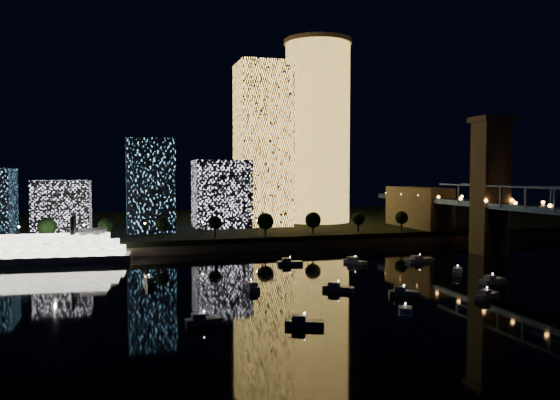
% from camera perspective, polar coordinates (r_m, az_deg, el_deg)
% --- Properties ---
extents(ground, '(520.00, 520.00, 0.00)m').
position_cam_1_polar(ground, '(139.10, 12.02, -9.55)').
color(ground, black).
rests_on(ground, ground).
extents(far_bank, '(420.00, 160.00, 5.00)m').
position_cam_1_polar(far_bank, '(288.13, -3.27, -2.52)').
color(far_bank, black).
rests_on(far_bank, ground).
extents(seawall, '(420.00, 6.00, 3.00)m').
position_cam_1_polar(seawall, '(213.47, 1.48, -4.71)').
color(seawall, '#6B5E4C').
rests_on(seawall, ground).
extents(tower_cylindrical, '(34.00, 34.00, 89.97)m').
position_cam_1_polar(tower_cylindrical, '(274.83, 3.93, 7.15)').
color(tower_cylindrical, '#FFC151').
rests_on(tower_cylindrical, far_bank).
extents(tower_rectangular, '(23.69, 23.69, 75.37)m').
position_cam_1_polar(tower_rectangular, '(256.01, -1.80, 5.80)').
color(tower_rectangular, '#FFC151').
rests_on(tower_rectangular, far_bank).
extents(midrise_blocks, '(116.35, 30.57, 38.73)m').
position_cam_1_polar(midrise_blocks, '(239.67, -15.56, 0.59)').
color(midrise_blocks, white).
rests_on(midrise_blocks, far_bank).
extents(riverboat, '(53.57, 15.38, 15.92)m').
position_cam_1_polar(riverboat, '(196.07, -23.22, -4.87)').
color(riverboat, silver).
rests_on(riverboat, ground).
extents(motorboats, '(95.31, 73.26, 2.78)m').
position_cam_1_polar(motorboats, '(147.60, 8.47, -8.47)').
color(motorboats, silver).
rests_on(motorboats, ground).
extents(esplanade_trees, '(165.86, 6.69, 8.85)m').
position_cam_1_polar(esplanade_trees, '(210.75, -7.57, -2.38)').
color(esplanade_trees, black).
rests_on(esplanade_trees, far_bank).
extents(street_lamps, '(132.70, 0.70, 5.65)m').
position_cam_1_polar(street_lamps, '(216.63, -8.10, -2.62)').
color(street_lamps, black).
rests_on(street_lamps, far_bank).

